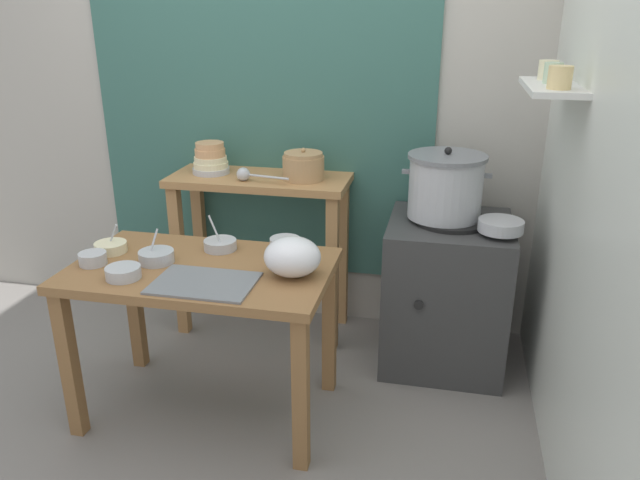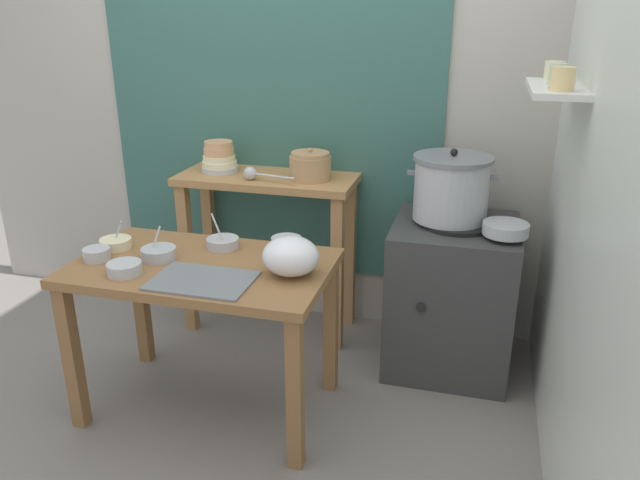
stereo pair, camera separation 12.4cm
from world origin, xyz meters
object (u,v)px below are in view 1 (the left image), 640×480
stove_block (445,292)px  prep_bowl_2 (93,258)px  back_shelf_table (261,216)px  ladle (245,174)px  serving_tray (204,283)px  wide_pan (501,226)px  steamer_pot (446,186)px  plastic_bag (292,257)px  prep_bowl_4 (220,244)px  prep_bowl_0 (156,256)px  prep_bowl_1 (123,272)px  bowl_stack_enamel (211,159)px  prep_table (203,290)px  prep_bowl_3 (111,247)px  prep_bowl_5 (285,245)px  clay_pot (303,166)px

stove_block → prep_bowl_2: bearing=-152.9°
back_shelf_table → ladle: ladle is taller
serving_tray → wide_pan: (1.16, 0.71, 0.08)m
steamer_pot → plastic_bag: size_ratio=1.82×
ladle → prep_bowl_4: 0.55m
steamer_pot → prep_bowl_4: 1.11m
back_shelf_table → prep_bowl_0: size_ratio=6.40×
serving_tray → wide_pan: bearing=31.4°
prep_bowl_0 → prep_bowl_4: bearing=42.9°
stove_block → prep_bowl_1: 1.58m
serving_tray → prep_bowl_1: bearing=-177.9°
bowl_stack_enamel → prep_bowl_2: 0.95m
back_shelf_table → steamer_pot: 1.02m
prep_bowl_0 → plastic_bag: bearing=-0.7°
prep_table → prep_bowl_3: 0.48m
prep_bowl_2 → prep_bowl_3: bearing=89.9°
stove_block → ladle: size_ratio=2.68×
back_shelf_table → prep_bowl_4: 0.61m
serving_tray → prep_bowl_4: 0.37m
stove_block → ladle: bearing=178.4°
bowl_stack_enamel → serving_tray: bearing=-70.5°
stove_block → prep_bowl_5: (-0.71, -0.46, 0.37)m
clay_pot → serving_tray: size_ratio=0.54×
stove_block → serving_tray: 1.31m
bowl_stack_enamel → prep_bowl_4: size_ratio=1.24×
stove_block → steamer_pot: steamer_pot is taller
steamer_pot → ladle: (-1.02, 0.01, -0.00)m
prep_table → back_shelf_table: bearing=89.4°
prep_bowl_0 → wide_pan: bearing=20.5°
prep_bowl_2 → wide_pan: bearing=20.0°
wide_pan → prep_bowl_3: prep_bowl_3 is taller
prep_bowl_4 → prep_bowl_3: bearing=-164.2°
prep_bowl_0 → serving_tray: bearing=-30.4°
clay_pot → prep_bowl_4: size_ratio=1.35×
clay_pot → wide_pan: (0.99, -0.27, -0.16)m
prep_bowl_0 → steamer_pot: bearing=30.5°
serving_tray → prep_bowl_0: (-0.28, 0.17, 0.02)m
stove_block → prep_bowl_4: bearing=-154.6°
prep_bowl_2 → prep_bowl_0: bearing=17.0°
serving_tray → prep_bowl_0: bearing=149.6°
clay_pot → prep_bowl_3: (-0.71, -0.74, -0.22)m
steamer_pot → prep_bowl_0: size_ratio=2.83×
stove_block → wide_pan: wide_pan is taller
stove_block → prep_bowl_3: prep_bowl_3 is taller
steamer_pot → serving_tray: bearing=-136.2°
prep_bowl_5 → prep_bowl_2: bearing=-158.8°
prep_bowl_4 → stove_block: bearing=25.4°
back_shelf_table → plastic_bag: 0.91m
clay_pot → plastic_bag: bearing=-79.5°
stove_block → prep_bowl_5: bearing=-147.3°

